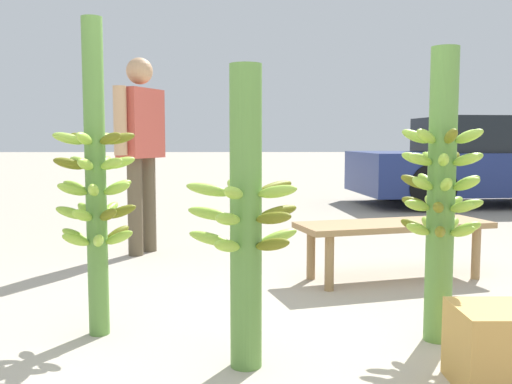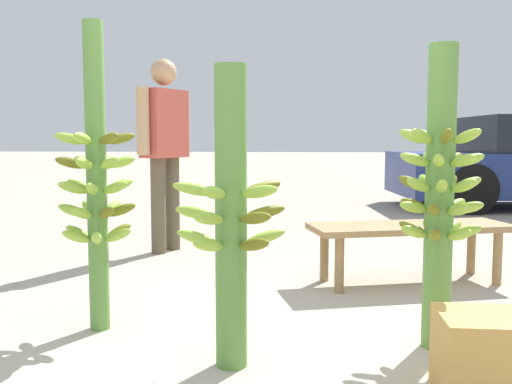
% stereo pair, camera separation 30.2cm
% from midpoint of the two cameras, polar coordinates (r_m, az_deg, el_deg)
% --- Properties ---
extents(ground_plane, '(80.00, 80.00, 0.00)m').
position_cam_midpoint_polar(ground_plane, '(2.47, 2.78, -18.00)').
color(ground_plane, '#A89E8C').
extents(banana_stalk_left, '(0.40, 0.40, 1.56)m').
position_cam_midpoint_polar(banana_stalk_left, '(2.94, -12.87, 1.01)').
color(banana_stalk_left, '#5B8C3D').
rests_on(banana_stalk_left, ground_plane).
extents(banana_stalk_center, '(0.49, 0.50, 1.28)m').
position_cam_midpoint_polar(banana_stalk_center, '(2.40, 1.07, -2.58)').
color(banana_stalk_center, '#5B8C3D').
rests_on(banana_stalk_center, ground_plane).
extents(banana_stalk_right, '(0.40, 0.40, 1.40)m').
position_cam_midpoint_polar(banana_stalk_right, '(2.80, 20.86, -0.19)').
color(banana_stalk_right, '#5B8C3D').
rests_on(banana_stalk_right, ground_plane).
extents(vendor_person, '(0.36, 0.64, 1.65)m').
position_cam_midpoint_polar(vendor_person, '(4.94, -7.41, 5.32)').
color(vendor_person, brown).
rests_on(vendor_person, ground_plane).
extents(market_bench, '(1.42, 0.80, 0.40)m').
position_cam_midpoint_polar(market_bench, '(4.03, 17.27, -3.90)').
color(market_bench, '#99754C').
rests_on(market_bench, ground_plane).
extents(produce_crate, '(0.32, 0.32, 0.32)m').
position_cam_midpoint_polar(produce_crate, '(2.43, 25.19, -14.77)').
color(produce_crate, '#C69347').
rests_on(produce_crate, ground_plane).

